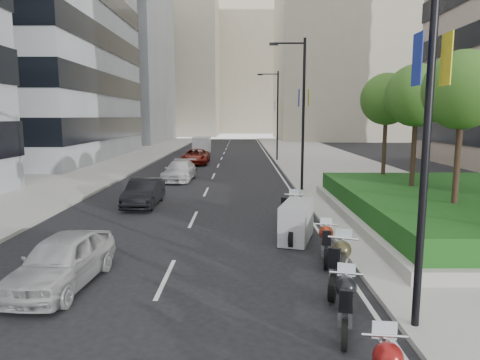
{
  "coord_description": "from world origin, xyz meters",
  "views": [
    {
      "loc": [
        0.62,
        -7.49,
        4.5
      ],
      "look_at": [
        0.58,
        9.4,
        2.0
      ],
      "focal_mm": 32.0,
      "sensor_mm": 36.0,
      "label": 1
    }
  ],
  "objects_px": {
    "motorcycle_2": "(345,303)",
    "car_b": "(144,192)",
    "lamp_post_0": "(422,88)",
    "lamp_post_2": "(276,111)",
    "motorcycle_5": "(297,222)",
    "motorcycle_4": "(326,243)",
    "motorcycle_3": "(339,264)",
    "motorcycle_6": "(290,209)",
    "car_c": "(180,171)",
    "car_d": "(196,157)",
    "car_a": "(62,260)",
    "delivery_van": "(202,146)",
    "lamp_post_1": "(301,107)"
  },
  "relations": [
    {
      "from": "motorcycle_2",
      "to": "car_b",
      "type": "distance_m",
      "value": 14.7
    },
    {
      "from": "car_b",
      "to": "lamp_post_0",
      "type": "bearing_deg",
      "value": -56.47
    },
    {
      "from": "lamp_post_2",
      "to": "motorcycle_2",
      "type": "distance_m",
      "value": 35.21
    },
    {
      "from": "motorcycle_5",
      "to": "car_b",
      "type": "distance_m",
      "value": 9.34
    },
    {
      "from": "motorcycle_4",
      "to": "motorcycle_3",
      "type": "bearing_deg",
      "value": -171.58
    },
    {
      "from": "lamp_post_2",
      "to": "motorcycle_4",
      "type": "relative_size",
      "value": 4.25
    },
    {
      "from": "lamp_post_2",
      "to": "motorcycle_2",
      "type": "height_order",
      "value": "lamp_post_2"
    },
    {
      "from": "motorcycle_6",
      "to": "car_b",
      "type": "height_order",
      "value": "car_b"
    },
    {
      "from": "lamp_post_0",
      "to": "car_c",
      "type": "relative_size",
      "value": 1.87
    },
    {
      "from": "motorcycle_6",
      "to": "car_d",
      "type": "bearing_deg",
      "value": 37.31
    },
    {
      "from": "lamp_post_0",
      "to": "motorcycle_3",
      "type": "bearing_deg",
      "value": 111.47
    },
    {
      "from": "car_a",
      "to": "delivery_van",
      "type": "height_order",
      "value": "delivery_van"
    },
    {
      "from": "motorcycle_2",
      "to": "motorcycle_5",
      "type": "distance_m",
      "value": 6.64
    },
    {
      "from": "lamp_post_0",
      "to": "car_c",
      "type": "height_order",
      "value": "lamp_post_0"
    },
    {
      "from": "motorcycle_5",
      "to": "motorcycle_6",
      "type": "xyz_separation_m",
      "value": [
        0.03,
        2.37,
        -0.06
      ]
    },
    {
      "from": "motorcycle_6",
      "to": "lamp_post_2",
      "type": "bearing_deg",
      "value": 18.63
    },
    {
      "from": "lamp_post_0",
      "to": "lamp_post_1",
      "type": "distance_m",
      "value": 17.0
    },
    {
      "from": "delivery_van",
      "to": "motorcycle_6",
      "type": "bearing_deg",
      "value": -77.94
    },
    {
      "from": "lamp_post_0",
      "to": "car_d",
      "type": "bearing_deg",
      "value": 103.69
    },
    {
      "from": "delivery_van",
      "to": "motorcycle_3",
      "type": "bearing_deg",
      "value": -78.97
    },
    {
      "from": "motorcycle_6",
      "to": "car_a",
      "type": "xyz_separation_m",
      "value": [
        -6.84,
        -6.65,
        0.06
      ]
    },
    {
      "from": "lamp_post_1",
      "to": "motorcycle_5",
      "type": "xyz_separation_m",
      "value": [
        -1.49,
        -10.26,
        -4.36
      ]
    },
    {
      "from": "lamp_post_1",
      "to": "motorcycle_4",
      "type": "height_order",
      "value": "lamp_post_1"
    },
    {
      "from": "motorcycle_3",
      "to": "motorcycle_4",
      "type": "relative_size",
      "value": 1.11
    },
    {
      "from": "lamp_post_1",
      "to": "motorcycle_5",
      "type": "bearing_deg",
      "value": -98.25
    },
    {
      "from": "motorcycle_5",
      "to": "motorcycle_4",
      "type": "bearing_deg",
      "value": -146.71
    },
    {
      "from": "car_c",
      "to": "car_a",
      "type": "bearing_deg",
      "value": -88.25
    },
    {
      "from": "motorcycle_2",
      "to": "motorcycle_4",
      "type": "distance_m",
      "value": 4.48
    },
    {
      "from": "motorcycle_3",
      "to": "car_a",
      "type": "relative_size",
      "value": 0.57
    },
    {
      "from": "motorcycle_6",
      "to": "car_b",
      "type": "distance_m",
      "value": 8.0
    },
    {
      "from": "lamp_post_1",
      "to": "lamp_post_2",
      "type": "distance_m",
      "value": 18.0
    },
    {
      "from": "motorcycle_3",
      "to": "car_a",
      "type": "bearing_deg",
      "value": 110.94
    },
    {
      "from": "lamp_post_1",
      "to": "car_d",
      "type": "bearing_deg",
      "value": 117.21
    },
    {
      "from": "car_b",
      "to": "lamp_post_2",
      "type": "bearing_deg",
      "value": 69.29
    },
    {
      "from": "lamp_post_2",
      "to": "motorcycle_5",
      "type": "xyz_separation_m",
      "value": [
        -1.49,
        -28.26,
        -4.36
      ]
    },
    {
      "from": "motorcycle_2",
      "to": "car_c",
      "type": "relative_size",
      "value": 0.45
    },
    {
      "from": "motorcycle_6",
      "to": "car_b",
      "type": "xyz_separation_m",
      "value": [
        -7.02,
        3.83,
        0.04
      ]
    },
    {
      "from": "motorcycle_3",
      "to": "motorcycle_4",
      "type": "xyz_separation_m",
      "value": [
        0.08,
        2.22,
        -0.09
      ]
    },
    {
      "from": "motorcycle_6",
      "to": "motorcycle_4",
      "type": "bearing_deg",
      "value": -150.43
    },
    {
      "from": "motorcycle_2",
      "to": "motorcycle_5",
      "type": "relative_size",
      "value": 0.86
    },
    {
      "from": "lamp_post_0",
      "to": "car_a",
      "type": "distance_m",
      "value": 9.69
    },
    {
      "from": "car_a",
      "to": "car_b",
      "type": "bearing_deg",
      "value": 95.52
    },
    {
      "from": "car_b",
      "to": "car_a",
      "type": "bearing_deg",
      "value": -88.73
    },
    {
      "from": "motorcycle_6",
      "to": "car_c",
      "type": "distance_m",
      "value": 14.14
    },
    {
      "from": "motorcycle_3",
      "to": "motorcycle_6",
      "type": "xyz_separation_m",
      "value": [
        -0.53,
        6.76,
        -0.02
      ]
    },
    {
      "from": "lamp_post_0",
      "to": "motorcycle_5",
      "type": "relative_size",
      "value": 3.6
    },
    {
      "from": "motorcycle_5",
      "to": "car_b",
      "type": "xyz_separation_m",
      "value": [
        -6.99,
        6.2,
        -0.03
      ]
    },
    {
      "from": "motorcycle_3",
      "to": "car_d",
      "type": "bearing_deg",
      "value": 34.88
    },
    {
      "from": "lamp_post_2",
      "to": "car_b",
      "type": "bearing_deg",
      "value": -111.01
    },
    {
      "from": "lamp_post_1",
      "to": "car_d",
      "type": "xyz_separation_m",
      "value": [
        -7.87,
        15.32,
        -4.34
      ]
    }
  ]
}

